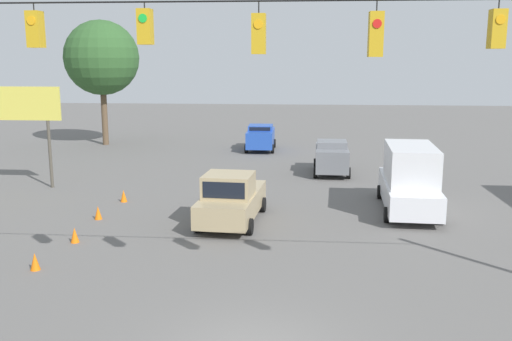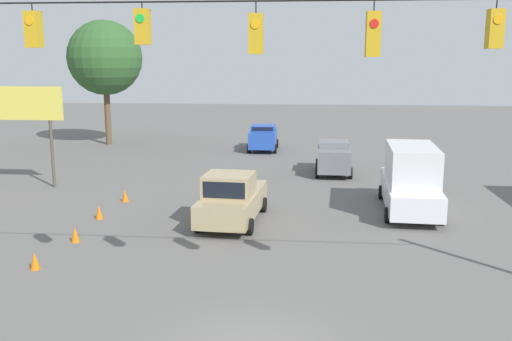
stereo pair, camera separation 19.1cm
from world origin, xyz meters
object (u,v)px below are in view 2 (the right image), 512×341
at_px(sedan_blue_withflow_deep, 263,137).
at_px(tree_horizon_left, 105,58).
at_px(box_truck_white_oncoming_far, 411,179).
at_px(pickup_truck_tan_withflow_mid, 232,199).
at_px(traffic_cone_fourth, 125,196).
at_px(overhead_signal_span, 258,101).
at_px(traffic_cone_second, 75,234).
at_px(traffic_cone_nearest, 35,261).
at_px(roadside_billboard, 18,111).
at_px(traffic_cone_third, 99,212).
at_px(sedan_grey_oncoming_deep, 334,157).

bearing_deg(sedan_blue_withflow_deep, tree_horizon_left, -8.16).
relative_size(box_truck_white_oncoming_far, pickup_truck_tan_withflow_mid, 1.21).
xyz_separation_m(pickup_truck_tan_withflow_mid, traffic_cone_fourth, (5.44, -2.94, -0.69)).
relative_size(overhead_signal_span, traffic_cone_second, 41.69).
bearing_deg(tree_horizon_left, traffic_cone_nearest, 104.53).
bearing_deg(traffic_cone_second, roadside_billboard, -53.64).
xyz_separation_m(traffic_cone_second, tree_horizon_left, (6.93, -23.26, 6.29)).
relative_size(sedan_blue_withflow_deep, traffic_cone_fourth, 7.19).
bearing_deg(box_truck_white_oncoming_far, traffic_cone_fourth, -2.61).
bearing_deg(box_truck_white_oncoming_far, roadside_billboard, -9.56).
bearing_deg(roadside_billboard, traffic_cone_second, 126.36).
xyz_separation_m(traffic_cone_third, traffic_cone_fourth, (-0.16, -2.94, 0.00)).
height_order(sedan_grey_oncoming_deep, roadside_billboard, roadside_billboard).
relative_size(pickup_truck_tan_withflow_mid, tree_horizon_left, 0.56).
xyz_separation_m(sedan_blue_withflow_deep, roadside_billboard, (11.56, 12.90, 2.97)).
bearing_deg(traffic_cone_second, traffic_cone_fourth, -89.43).
relative_size(sedan_blue_withflow_deep, tree_horizon_left, 0.43).
relative_size(overhead_signal_span, traffic_cone_third, 41.69).
relative_size(pickup_truck_tan_withflow_mid, traffic_cone_nearest, 9.35).
relative_size(overhead_signal_span, traffic_cone_nearest, 41.69).
distance_m(traffic_cone_second, traffic_cone_fourth, 5.97).
height_order(sedan_grey_oncoming_deep, traffic_cone_fourth, sedan_grey_oncoming_deep).
xyz_separation_m(sedan_grey_oncoming_deep, traffic_cone_fourth, (9.99, 7.42, -0.72)).
relative_size(box_truck_white_oncoming_far, traffic_cone_fourth, 11.31).
bearing_deg(traffic_cone_nearest, traffic_cone_fourth, -90.78).
distance_m(box_truck_white_oncoming_far, traffic_cone_nearest, 15.45).
relative_size(sedan_grey_oncoming_deep, roadside_billboard, 0.78).
bearing_deg(traffic_cone_fourth, tree_horizon_left, -68.34).
relative_size(traffic_cone_fourth, tree_horizon_left, 0.06).
xyz_separation_m(sedan_grey_oncoming_deep, traffic_cone_second, (9.93, 13.39, -0.72)).
relative_size(overhead_signal_span, traffic_cone_fourth, 41.69).
bearing_deg(overhead_signal_span, traffic_cone_fourth, -58.29).
height_order(pickup_truck_tan_withflow_mid, tree_horizon_left, tree_horizon_left).
height_order(sedan_grey_oncoming_deep, tree_horizon_left, tree_horizon_left).
height_order(sedan_blue_withflow_deep, traffic_cone_nearest, sedan_blue_withflow_deep).
height_order(sedan_blue_withflow_deep, traffic_cone_fourth, sedan_blue_withflow_deep).
bearing_deg(overhead_signal_span, traffic_cone_second, -38.85).
distance_m(sedan_blue_withflow_deep, tree_horizon_left, 13.49).
bearing_deg(pickup_truck_tan_withflow_mid, box_truck_white_oncoming_far, -162.62).
xyz_separation_m(traffic_cone_nearest, traffic_cone_fourth, (-0.12, -8.74, 0.00)).
bearing_deg(sedan_grey_oncoming_deep, traffic_cone_fourth, 36.61).
bearing_deg(traffic_cone_nearest, sedan_grey_oncoming_deep, -122.03).
bearing_deg(traffic_cone_nearest, box_truck_white_oncoming_far, -148.07).
xyz_separation_m(sedan_blue_withflow_deep, sedan_grey_oncoming_deep, (-4.71, 8.13, 0.04)).
bearing_deg(traffic_cone_fourth, sedan_blue_withflow_deep, -108.75).
height_order(pickup_truck_tan_withflow_mid, roadside_billboard, roadside_billboard).
height_order(traffic_cone_second, traffic_cone_fourth, same).
xyz_separation_m(pickup_truck_tan_withflow_mid, traffic_cone_second, (5.38, 3.03, -0.69)).
height_order(traffic_cone_nearest, traffic_cone_third, same).
xyz_separation_m(box_truck_white_oncoming_far, traffic_cone_nearest, (13.07, 8.15, -1.16)).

